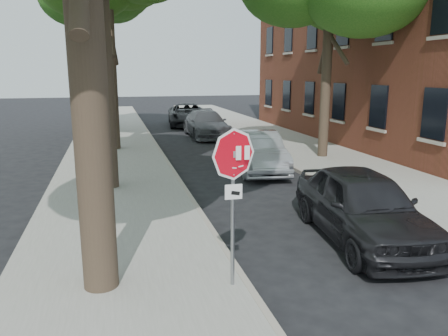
% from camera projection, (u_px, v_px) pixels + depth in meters
% --- Properties ---
extents(ground, '(120.00, 120.00, 0.00)m').
position_uv_depth(ground, '(272.00, 286.00, 7.43)').
color(ground, black).
rests_on(ground, ground).
extents(sidewalk_left, '(4.00, 55.00, 0.12)m').
position_uv_depth(sidewalk_left, '(114.00, 158.00, 18.15)').
color(sidewalk_left, gray).
rests_on(sidewalk_left, ground).
extents(sidewalk_right, '(4.00, 55.00, 0.12)m').
position_uv_depth(sidewalk_right, '(302.00, 149.00, 20.22)').
color(sidewalk_right, gray).
rests_on(sidewalk_right, ground).
extents(curb_left, '(0.12, 55.00, 0.13)m').
position_uv_depth(curb_left, '(163.00, 156.00, 18.65)').
color(curb_left, '#9E9384').
rests_on(curb_left, ground).
extents(curb_right, '(0.12, 55.00, 0.13)m').
position_uv_depth(curb_right, '(260.00, 151.00, 19.72)').
color(curb_right, '#9E9384').
rests_on(curb_right, ground).
extents(stop_sign, '(0.76, 0.34, 2.61)m').
position_uv_depth(stop_sign, '(233.00, 177.00, 6.81)').
color(stop_sign, gray).
rests_on(stop_sign, sidewalk_left).
extents(tree_far, '(5.29, 4.91, 9.33)m').
position_uv_depth(tree_far, '(101.00, 7.00, 25.17)').
color(tree_far, black).
rests_on(tree_far, sidewalk_left).
extents(car_a, '(2.31, 4.71, 1.55)m').
position_uv_depth(car_a, '(363.00, 205.00, 9.31)').
color(car_a, black).
rests_on(car_a, ground).
extents(car_b, '(2.08, 4.53, 1.44)m').
position_uv_depth(car_b, '(258.00, 152.00, 15.86)').
color(car_b, '#989A9F').
rests_on(car_b, ground).
extents(car_c, '(2.05, 5.00, 1.45)m').
position_uv_depth(car_c, '(206.00, 124.00, 24.28)').
color(car_c, '#47484C').
rests_on(car_c, ground).
extents(car_d, '(2.98, 5.53, 1.48)m').
position_uv_depth(car_d, '(187.00, 115.00, 29.41)').
color(car_d, black).
rests_on(car_d, ground).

